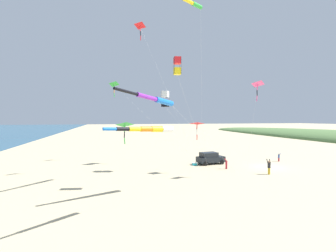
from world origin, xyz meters
name	(u,v)px	position (x,y,z in m)	size (l,w,h in m)	color
ground_plane	(268,167)	(0.00, 0.00, 0.00)	(600.00, 600.00, 0.00)	#C6B58C
parked_car	(210,158)	(7.30, -4.29, 0.95)	(4.50, 2.50, 1.85)	black
cooler_box	(195,164)	(10.04, -3.94, 0.21)	(0.62, 0.42, 0.42)	#1EB7C6
person_adult_flyer	(269,166)	(3.05, 3.94, 1.05)	(0.54, 0.65, 1.93)	gold
person_child_green_jacket	(279,157)	(-4.72, -3.44, 0.76)	(0.33, 0.42, 1.39)	#B72833
person_child_grey_jacket	(226,163)	(6.66, -0.39, 0.80)	(0.53, 0.51, 1.47)	#B72833
kite_delta_small_distant	(114,85)	(21.58, -12.13, 12.93)	(13.44, 6.13, 13.43)	green
kite_delta_blue_topmost	(140,27)	(18.70, -1.14, 18.87)	(9.31, 1.31, 19.34)	red
kite_box_long_streamer_left	(177,66)	(16.05, 6.43, 12.39)	(7.40, 7.76, 13.27)	red
kite_delta_red_high_left	(125,125)	(20.10, -8.17, 6.13)	(15.64, 5.77, 6.68)	green
kite_windsock_purple_drifting	(156,99)	(19.82, 13.49, 8.36)	(16.05, 13.35, 8.83)	blue
kite_delta_rainbow_low_near	(257,84)	(5.37, 4.61, 11.20)	(2.09, 4.61, 11.63)	#EF4C93
kite_delta_long_streamer_right	(197,124)	(11.55, 0.72, 6.43)	(8.11, 4.06, 6.72)	red
kite_windsock_magenta_far_left	(189,2)	(14.32, 5.02, 19.70)	(9.63, 12.42, 20.29)	green
kite_windsock_orange_high_right	(150,129)	(19.18, 8.00, 6.10)	(13.77, 13.40, 6.37)	white
kite_box_white_trailing	(165,99)	(15.28, -1.41, 9.72)	(9.53, 5.01, 10.78)	white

